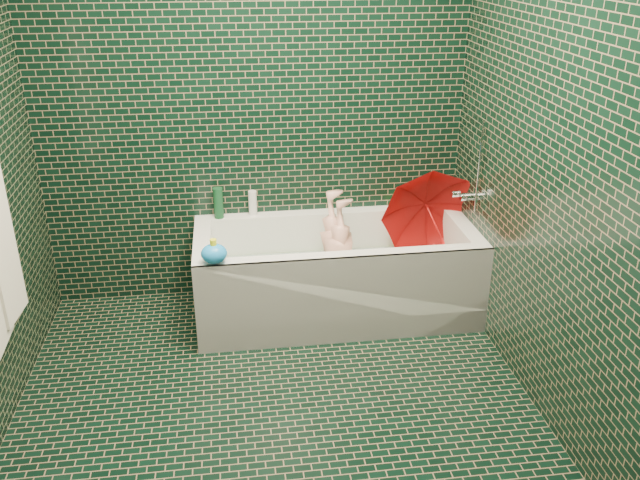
{
  "coord_description": "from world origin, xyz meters",
  "views": [
    {
      "loc": [
        -0.17,
        -2.65,
        2.18
      ],
      "look_at": [
        0.32,
        0.82,
        0.59
      ],
      "focal_mm": 38.0,
      "sensor_mm": 36.0,
      "label": 1
    }
  ],
  "objects": [
    {
      "name": "soap_bottle_c",
      "position": [
        1.11,
        1.35,
        0.55
      ],
      "size": [
        0.16,
        0.16,
        0.17
      ],
      "primitive_type": "imported",
      "rotation": [
        0.0,
        0.0,
        0.19
      ],
      "color": "#134323",
      "rests_on": "bathtub"
    },
    {
      "name": "faucet",
      "position": [
        1.26,
        1.02,
        0.77
      ],
      "size": [
        0.18,
        0.19,
        0.55
      ],
      "color": "silver",
      "rests_on": "wall_right"
    },
    {
      "name": "umbrella",
      "position": [
        1.07,
        1.06,
        0.55
      ],
      "size": [
        0.79,
        0.71,
        0.81
      ],
      "primitive_type": "imported",
      "rotation": [
        0.17,
        -0.45,
        -0.12
      ],
      "color": "red",
      "rests_on": "bathtub"
    },
    {
      "name": "wall_right",
      "position": [
        1.3,
        0.0,
        1.25
      ],
      "size": [
        0.0,
        2.8,
        2.8
      ],
      "primitive_type": "plane",
      "rotation": [
        1.57,
        0.0,
        -1.57
      ],
      "color": "black",
      "rests_on": "floor"
    },
    {
      "name": "wall_back",
      "position": [
        0.0,
        1.4,
        1.25
      ],
      "size": [
        2.8,
        0.0,
        2.8
      ],
      "primitive_type": "plane",
      "rotation": [
        1.57,
        0.0,
        0.0
      ],
      "color": "black",
      "rests_on": "floor"
    },
    {
      "name": "bottle_right_tall",
      "position": [
        1.14,
        1.33,
        0.65
      ],
      "size": [
        0.07,
        0.07,
        0.2
      ],
      "primitive_type": "cylinder",
      "rotation": [
        0.0,
        0.0,
        0.41
      ],
      "color": "#134323",
      "rests_on": "bathtub"
    },
    {
      "name": "soap_bottle_b",
      "position": [
        1.25,
        1.34,
        0.55
      ],
      "size": [
        0.08,
        0.08,
        0.18
      ],
      "primitive_type": "imported",
      "rotation": [
        0.0,
        0.0,
        -0.01
      ],
      "color": "#441F75",
      "rests_on": "bathtub"
    },
    {
      "name": "floor",
      "position": [
        0.0,
        0.0,
        0.0
      ],
      "size": [
        2.8,
        2.8,
        0.0
      ],
      "primitive_type": "plane",
      "color": "black",
      "rests_on": "ground"
    },
    {
      "name": "bath_toy",
      "position": [
        -0.27,
        0.68,
        0.61
      ],
      "size": [
        0.14,
        0.12,
        0.14
      ],
      "rotation": [
        0.0,
        0.0,
        -0.02
      ],
      "color": "#1A89EF",
      "rests_on": "bathtub"
    },
    {
      "name": "water",
      "position": [
        0.45,
        1.02,
        0.3
      ],
      "size": [
        1.48,
        0.53,
        0.0
      ],
      "primitive_type": "cube",
      "color": "silver",
      "rests_on": "bathtub"
    },
    {
      "name": "soap_bottle_a",
      "position": [
        1.17,
        1.34,
        0.55
      ],
      "size": [
        0.13,
        0.13,
        0.27
      ],
      "primitive_type": "imported",
      "rotation": [
        0.0,
        0.0,
        0.24
      ],
      "color": "white",
      "rests_on": "bathtub"
    },
    {
      "name": "rubber_duck",
      "position": [
        0.9,
        1.35,
        0.59
      ],
      "size": [
        0.11,
        0.08,
        0.08
      ],
      "rotation": [
        0.0,
        0.0,
        -0.21
      ],
      "color": "#FFFB1A",
      "rests_on": "bathtub"
    },
    {
      "name": "bottle_left_tall",
      "position": [
        -0.25,
        1.34,
        0.65
      ],
      "size": [
        0.07,
        0.07,
        0.2
      ],
      "primitive_type": "cylinder",
      "rotation": [
        0.0,
        0.0,
        -0.29
      ],
      "color": "#134323",
      "rests_on": "bathtub"
    },
    {
      "name": "bath_mat",
      "position": [
        0.45,
        1.02,
        0.16
      ],
      "size": [
        1.35,
        0.47,
        0.01
      ],
      "primitive_type": "cube",
      "color": "green",
      "rests_on": "bathtub"
    },
    {
      "name": "wall_front",
      "position": [
        0.0,
        -1.4,
        1.25
      ],
      "size": [
        2.8,
        0.0,
        2.8
      ],
      "primitive_type": "plane",
      "rotation": [
        -1.57,
        0.0,
        0.0
      ],
      "color": "black",
      "rests_on": "floor"
    },
    {
      "name": "bottle_left_short",
      "position": [
        -0.03,
        1.36,
        0.63
      ],
      "size": [
        0.07,
        0.07,
        0.16
      ],
      "primitive_type": "cylinder",
      "rotation": [
        0.0,
        0.0,
        0.38
      ],
      "color": "white",
      "rests_on": "bathtub"
    },
    {
      "name": "child",
      "position": [
        0.49,
        1.05,
        0.31
      ],
      "size": [
        0.96,
        0.45,
        0.26
      ],
      "primitive_type": "imported",
      "rotation": [
        -1.52,
        0.0,
        -1.44
      ],
      "color": "#E4A18E",
      "rests_on": "bathtub"
    },
    {
      "name": "bottle_right_pump",
      "position": [
        1.25,
        1.36,
        0.65
      ],
      "size": [
        0.07,
        0.07,
        0.2
      ],
      "primitive_type": "cylinder",
      "rotation": [
        0.0,
        0.0,
        0.41
      ],
      "color": "silver",
      "rests_on": "bathtub"
    },
    {
      "name": "bathtub",
      "position": [
        0.45,
        1.01,
        0.21
      ],
      "size": [
        1.7,
        0.75,
        0.55
      ],
      "color": "white",
      "rests_on": "floor"
    }
  ]
}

